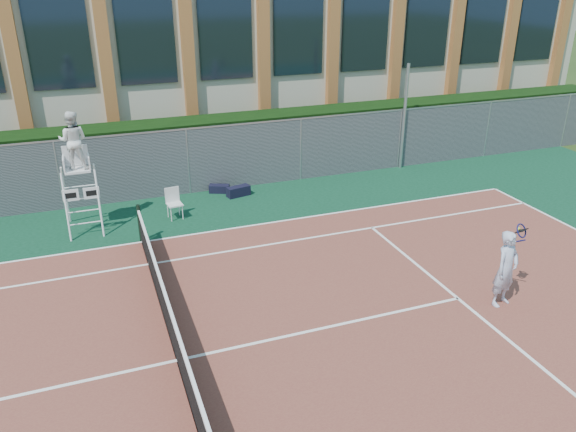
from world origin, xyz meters
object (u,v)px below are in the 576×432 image
object	(u,v)px
plastic_chair	(173,200)
steel_pole	(404,117)
umpire_chair	(74,144)
tennis_player	(506,269)

from	to	relation	value
plastic_chair	steel_pole	bearing A→B (deg)	11.19
umpire_chair	plastic_chair	distance (m)	3.24
tennis_player	umpire_chair	bearing A→B (deg)	138.64
steel_pole	plastic_chair	distance (m)	9.18
umpire_chair	plastic_chair	size ratio (longest dim) A/B	3.73
steel_pole	umpire_chair	xyz separation A→B (m)	(-11.46, -1.65, 0.60)
steel_pole	plastic_chair	world-z (taller)	steel_pole
plastic_chair	tennis_player	xyz separation A→B (m)	(6.02, -7.44, 0.36)
umpire_chair	tennis_player	distance (m)	11.53
steel_pole	plastic_chair	bearing A→B (deg)	-168.81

